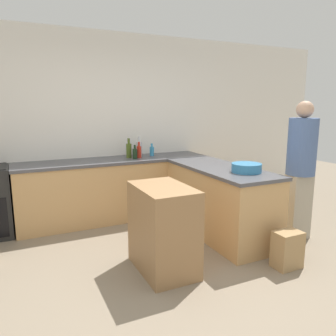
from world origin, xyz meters
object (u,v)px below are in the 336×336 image
at_px(olive_oil_bottle, 129,150).
at_px(person_at_peninsula, 301,166).
at_px(mixing_bowl, 246,168).
at_px(hot_sauce_bottle, 139,152).
at_px(island_table, 163,229).
at_px(dish_soap_bottle, 152,151).
at_px(wine_bottle_dark, 135,153).
at_px(paper_bag, 287,250).
at_px(vinegar_bottle_clear, 139,149).

bearing_deg(olive_oil_bottle, person_at_peninsula, -47.11).
xyz_separation_m(mixing_bowl, hot_sauce_bottle, (-0.75, 1.53, 0.04)).
xyz_separation_m(island_table, dish_soap_bottle, (0.63, 1.79, 0.52)).
distance_m(mixing_bowl, wine_bottle_dark, 1.68).
bearing_deg(paper_bag, wine_bottle_dark, 112.49).
distance_m(wine_bottle_dark, person_at_peninsula, 2.23).
relative_size(mixing_bowl, vinegar_bottle_clear, 1.14).
xyz_separation_m(dish_soap_bottle, person_at_peninsula, (1.22, -1.77, -0.04)).
distance_m(person_at_peninsula, paper_bag, 1.13).
xyz_separation_m(olive_oil_bottle, vinegar_bottle_clear, (0.18, 0.06, 0.01)).
distance_m(hot_sauce_bottle, paper_bag, 2.45).
bearing_deg(dish_soap_bottle, olive_oil_bottle, -173.95).
height_order(mixing_bowl, vinegar_bottle_clear, vinegar_bottle_clear).
height_order(wine_bottle_dark, hot_sauce_bottle, hot_sauce_bottle).
height_order(olive_oil_bottle, vinegar_bottle_clear, vinegar_bottle_clear).
bearing_deg(island_table, vinegar_bottle_clear, 76.75).
height_order(island_table, mixing_bowl, mixing_bowl).
height_order(mixing_bowl, olive_oil_bottle, olive_oil_bottle).
xyz_separation_m(mixing_bowl, dish_soap_bottle, (-0.50, 1.64, 0.02)).
bearing_deg(hot_sauce_bottle, olive_oil_bottle, 153.04).
bearing_deg(hot_sauce_bottle, paper_bag, -70.21).
relative_size(island_table, mixing_bowl, 2.53).
relative_size(olive_oil_bottle, hot_sauce_bottle, 1.22).
distance_m(olive_oil_bottle, dish_soap_bottle, 0.39).
xyz_separation_m(dish_soap_bottle, hot_sauce_bottle, (-0.25, -0.11, 0.02)).
relative_size(wine_bottle_dark, hot_sauce_bottle, 0.86).
distance_m(mixing_bowl, paper_bag, 0.99).
xyz_separation_m(person_at_peninsula, paper_bag, (-0.68, -0.53, -0.73)).
xyz_separation_m(island_table, hot_sauce_bottle, (0.38, 1.68, 0.54)).
xyz_separation_m(island_table, wine_bottle_dark, (0.29, 1.61, 0.53)).
bearing_deg(island_table, hot_sauce_bottle, 77.35).
height_order(vinegar_bottle_clear, person_at_peninsula, person_at_peninsula).
xyz_separation_m(hot_sauce_bottle, person_at_peninsula, (1.47, -1.66, -0.06)).
bearing_deg(paper_bag, mixing_bowl, 93.04).
xyz_separation_m(mixing_bowl, wine_bottle_dark, (-0.84, 1.46, 0.03)).
height_order(wine_bottle_dark, person_at_peninsula, person_at_peninsula).
distance_m(wine_bottle_dark, vinegar_bottle_clear, 0.25).
relative_size(olive_oil_bottle, person_at_peninsula, 0.17).
relative_size(hot_sauce_bottle, person_at_peninsula, 0.14).
bearing_deg(dish_soap_bottle, paper_bag, -76.79).
distance_m(island_table, hot_sauce_bottle, 1.81).
bearing_deg(mixing_bowl, hot_sauce_bottle, 116.21).
distance_m(mixing_bowl, vinegar_bottle_clear, 1.80).
distance_m(dish_soap_bottle, hot_sauce_bottle, 0.27).
distance_m(dish_soap_bottle, paper_bag, 2.48).
height_order(island_table, hot_sauce_bottle, hot_sauce_bottle).
bearing_deg(wine_bottle_dark, island_table, -100.13).
distance_m(island_table, person_at_peninsula, 1.91).
bearing_deg(mixing_bowl, olive_oil_bottle, 119.02).
height_order(mixing_bowl, paper_bag, mixing_bowl).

